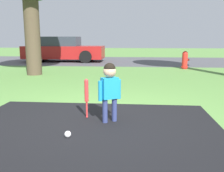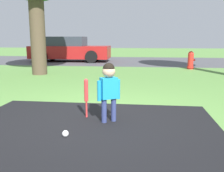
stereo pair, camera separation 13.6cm
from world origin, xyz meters
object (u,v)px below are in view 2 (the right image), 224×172
Objects in this scene: child at (109,84)px; sports_ball at (65,134)px; parked_car at (69,50)px; baseball_bat at (86,93)px; fire_hydrant at (191,60)px.

sports_ball is (-0.48, -0.66, -0.55)m from child.
parked_car is (-3.08, 10.65, 0.60)m from sports_ball.
baseball_bat is at bearing -72.40° from parked_car.
sports_ball is 0.11× the size of fire_hydrant.
baseball_bat is at bearing -112.67° from fire_hydrant.
child is at bearing 53.59° from sports_ball.
fire_hydrant is at bearing 67.33° from baseball_bat.
child is 1.22× the size of fire_hydrant.
sports_ball is 0.02× the size of parked_car.
parked_car reaches higher than sports_ball.
sports_ball is at bearing -74.19° from parked_car.
baseball_bat is (-0.39, 0.18, -0.18)m from child.
fire_hydrant is (2.49, 7.07, -0.22)m from child.
child is at bearing -109.41° from fire_hydrant.
sports_ball is (-0.10, -0.83, -0.37)m from baseball_bat.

